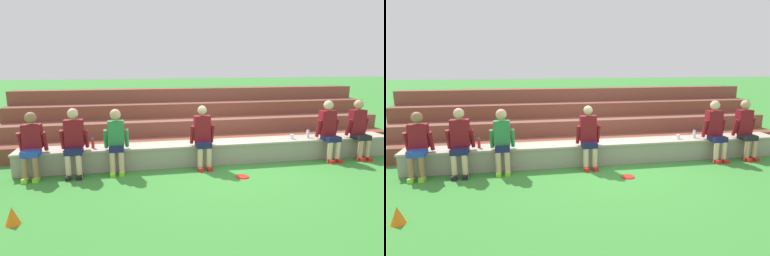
{
  "view_description": "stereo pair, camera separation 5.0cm",
  "coord_description": "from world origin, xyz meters",
  "views": [
    {
      "loc": [
        -1.93,
        -6.62,
        2.26
      ],
      "look_at": [
        -0.58,
        0.28,
        0.82
      ],
      "focal_mm": 30.07,
      "sensor_mm": 36.0,
      "label": 1
    },
    {
      "loc": [
        -1.88,
        -6.63,
        2.26
      ],
      "look_at": [
        -0.58,
        0.28,
        0.82
      ],
      "focal_mm": 30.07,
      "sensor_mm": 36.0,
      "label": 2
    }
  ],
  "objects": [
    {
      "name": "water_bottle_mid_right",
      "position": [
        -2.73,
        0.27,
        0.58
      ],
      "size": [
        0.06,
        0.06,
        0.21
      ],
      "color": "red",
      "rests_on": "stone_seating_wall"
    },
    {
      "name": "person_far_right",
      "position": [
        2.64,
        0.0,
        0.74
      ],
      "size": [
        0.54,
        0.6,
        1.39
      ],
      "color": "beige",
      "rests_on": "ground"
    },
    {
      "name": "brick_bleachers",
      "position": [
        0.0,
        2.47,
        0.56
      ],
      "size": [
        10.37,
        2.51,
        1.49
      ],
      "color": "brown",
      "rests_on": "ground"
    },
    {
      "name": "plastic_cup_left_end",
      "position": [
        1.82,
        0.23,
        0.53
      ],
      "size": [
        0.08,
        0.08,
        0.11
      ],
      "primitive_type": "cylinder",
      "color": "white",
      "rests_on": "stone_seating_wall"
    },
    {
      "name": "water_bottle_near_right",
      "position": [
        2.26,
        0.27,
        0.57
      ],
      "size": [
        0.07,
        0.07,
        0.21
      ],
      "color": "silver",
      "rests_on": "stone_seating_wall"
    },
    {
      "name": "ground_plane",
      "position": [
        0.0,
        0.0,
        0.0
      ],
      "size": [
        80.0,
        80.0,
        0.0
      ],
      "primitive_type": "plane",
      "color": "#388433"
    },
    {
      "name": "stone_seating_wall",
      "position": [
        0.0,
        0.28,
        0.25
      ],
      "size": [
        8.62,
        0.61,
        0.48
      ],
      "color": "gray",
      "rests_on": "ground"
    },
    {
      "name": "sports_cone",
      "position": [
        -3.63,
        -2.01,
        0.13
      ],
      "size": [
        0.21,
        0.21,
        0.26
      ],
      "primitive_type": "cone",
      "color": "orange",
      "rests_on": "ground"
    },
    {
      "name": "person_right_of_center",
      "position": [
        -0.41,
        -0.03,
        0.71
      ],
      "size": [
        0.53,
        0.51,
        1.35
      ],
      "color": "beige",
      "rests_on": "ground"
    },
    {
      "name": "person_left_of_center",
      "position": [
        -3.07,
        0.0,
        0.72
      ],
      "size": [
        0.55,
        0.59,
        1.36
      ],
      "color": "beige",
      "rests_on": "ground"
    },
    {
      "name": "person_far_left",
      "position": [
        -3.86,
        0.01,
        0.7
      ],
      "size": [
        0.54,
        0.59,
        1.3
      ],
      "color": "#996B4C",
      "rests_on": "ground"
    },
    {
      "name": "person_center",
      "position": [
        -2.23,
        -0.03,
        0.71
      ],
      "size": [
        0.51,
        0.47,
        1.33
      ],
      "color": "#DBAD89",
      "rests_on": "ground"
    },
    {
      "name": "frisbee",
      "position": [
        0.23,
        -0.79,
        0.01
      ],
      "size": [
        0.27,
        0.27,
        0.02
      ],
      "primitive_type": "cylinder",
      "color": "red",
      "rests_on": "ground"
    },
    {
      "name": "person_rightmost_edge",
      "position": [
        3.43,
        -0.01,
        0.73
      ],
      "size": [
        0.53,
        0.58,
        1.39
      ],
      "color": "tan",
      "rests_on": "ground"
    }
  ]
}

